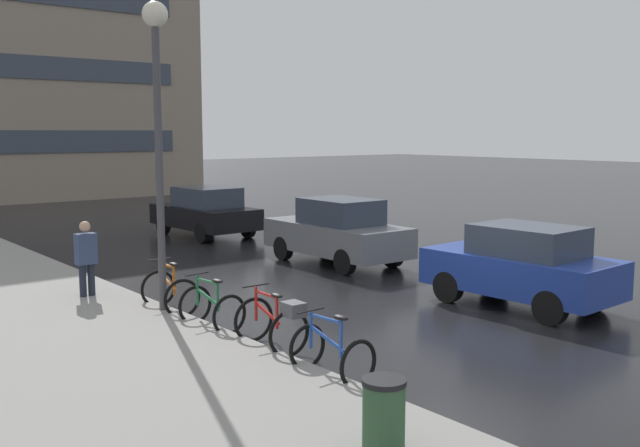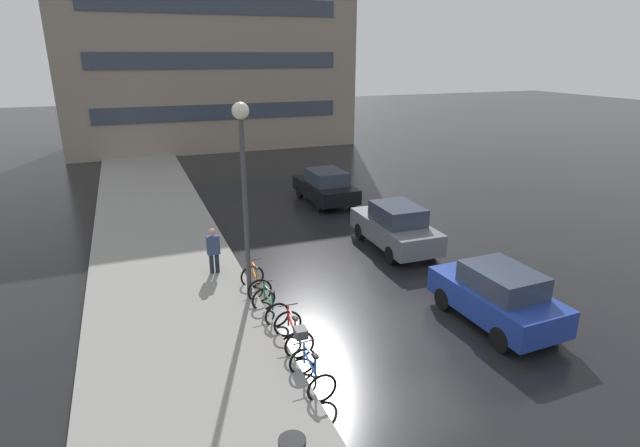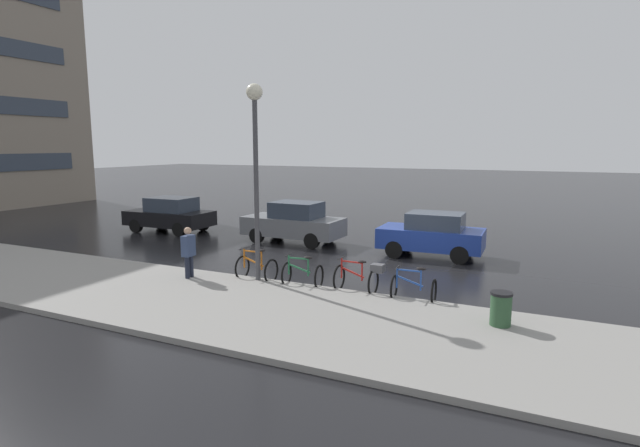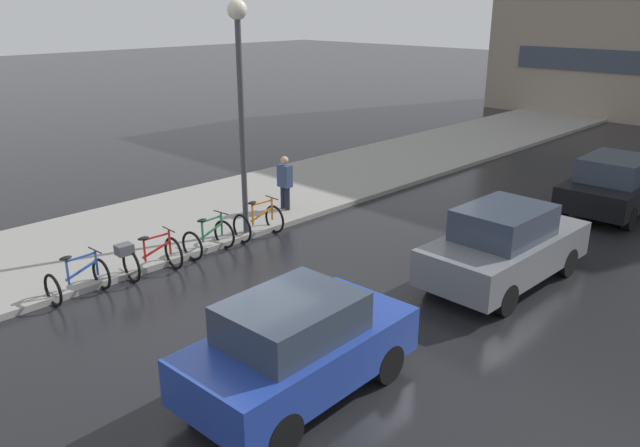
# 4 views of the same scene
# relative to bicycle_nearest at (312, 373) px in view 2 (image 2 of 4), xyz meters

# --- Properties ---
(ground_plane) EXTENTS (140.00, 140.00, 0.00)m
(ground_plane) POSITION_rel_bicycle_nearest_xyz_m (3.53, 1.03, -0.39)
(ground_plane) COLOR black
(sidewalk_kerb) EXTENTS (4.80, 60.00, 0.14)m
(sidewalk_kerb) POSITION_rel_bicycle_nearest_xyz_m (-2.47, 11.03, -0.32)
(sidewalk_kerb) COLOR gray
(sidewalk_kerb) RESTS_ON ground
(bicycle_nearest) EXTENTS (0.74, 1.14, 0.96)m
(bicycle_nearest) POSITION_rel_bicycle_nearest_xyz_m (0.00, 0.00, 0.00)
(bicycle_nearest) COLOR black
(bicycle_nearest) RESTS_ON ground
(bicycle_second) EXTENTS (0.79, 1.37, 0.98)m
(bicycle_second) POSITION_rel_bicycle_nearest_xyz_m (0.12, 1.52, 0.11)
(bicycle_second) COLOR black
(bicycle_second) RESTS_ON ground
(bicycle_third) EXTENTS (0.82, 1.13, 0.95)m
(bicycle_third) POSITION_rel_bicycle_nearest_xyz_m (-0.02, 3.26, 0.01)
(bicycle_third) COLOR black
(bicycle_third) RESTS_ON ground
(bicycle_farthest) EXTENTS (0.78, 1.14, 1.01)m
(bicycle_farthest) POSITION_rel_bicycle_nearest_xyz_m (-0.02, 4.81, 0.03)
(bicycle_farthest) COLOR black
(bicycle_farthest) RESTS_ON ground
(car_blue) EXTENTS (1.91, 3.79, 1.64)m
(car_blue) POSITION_rel_bicycle_nearest_xyz_m (5.61, 0.81, 0.44)
(car_blue) COLOR navy
(car_blue) RESTS_ON ground
(car_grey) EXTENTS (1.88, 4.24, 1.73)m
(car_grey) POSITION_rel_bicycle_nearest_xyz_m (5.80, 6.67, 0.46)
(car_grey) COLOR slate
(car_grey) RESTS_ON ground
(car_black) EXTENTS (2.03, 4.13, 1.64)m
(car_black) POSITION_rel_bicycle_nearest_xyz_m (5.64, 13.24, 0.44)
(car_black) COLOR black
(car_black) RESTS_ON ground
(pedestrian) EXTENTS (0.41, 0.25, 1.68)m
(pedestrian) POSITION_rel_bicycle_nearest_xyz_m (-0.96, 6.59, 0.55)
(pedestrian) COLOR #1E2333
(pedestrian) RESTS_ON ground
(streetlamp) EXTENTS (0.47, 0.47, 5.78)m
(streetlamp) POSITION_rel_bicycle_nearest_xyz_m (-0.28, 4.60, 3.70)
(streetlamp) COLOR #424247
(streetlamp) RESTS_ON ground
(building_facade_main) EXTENTS (21.18, 7.97, 16.55)m
(building_facade_main) POSITION_rel_bicycle_nearest_xyz_m (3.46, 31.93, 7.89)
(building_facade_main) COLOR gray
(building_facade_main) RESTS_ON ground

